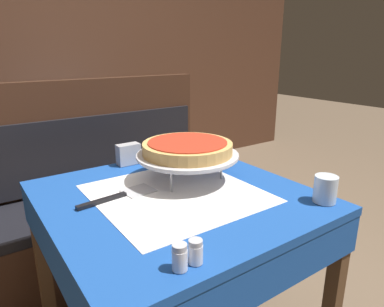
{
  "coord_description": "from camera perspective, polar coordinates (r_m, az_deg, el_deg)",
  "views": [
    {
      "loc": [
        -0.59,
        -0.94,
        1.23
      ],
      "look_at": [
        0.11,
        0.06,
        0.85
      ],
      "focal_mm": 32.0,
      "sensor_mm": 36.0,
      "label": 1
    }
  ],
  "objects": [
    {
      "name": "water_glass_near",
      "position": [
        1.21,
        21.34,
        -5.53
      ],
      "size": [
        0.08,
        0.08,
        0.09
      ],
      "color": "silver",
      "rests_on": "dining_table_front"
    },
    {
      "name": "deep_dish_pizza",
      "position": [
        1.29,
        -0.76,
        0.99
      ],
      "size": [
        0.34,
        0.34,
        0.05
      ],
      "color": "tan",
      "rests_on": "pizza_pan_stand"
    },
    {
      "name": "napkin_holder",
      "position": [
        1.53,
        -10.42,
        -0.07
      ],
      "size": [
        0.1,
        0.05,
        0.09
      ],
      "color": "#B2B2B7",
      "rests_on": "dining_table_front"
    },
    {
      "name": "dining_table_front",
      "position": [
        1.26,
        -2.58,
        -10.71
      ],
      "size": [
        0.87,
        0.87,
        0.74
      ],
      "color": "#194799",
      "rests_on": "ground_plane"
    },
    {
      "name": "pizza_pan_stand",
      "position": [
        1.3,
        -0.75,
        -0.43
      ],
      "size": [
        0.39,
        0.39,
        0.11
      ],
      "color": "#ADADB2",
      "rests_on": "dining_table_front"
    },
    {
      "name": "pepper_shaker",
      "position": [
        0.84,
        0.6,
        -16.03
      ],
      "size": [
        0.04,
        0.04,
        0.06
      ],
      "color": "silver",
      "rests_on": "dining_table_front"
    },
    {
      "name": "dining_table_rear",
      "position": [
        2.79,
        -18.89,
        3.81
      ],
      "size": [
        0.74,
        0.74,
        0.75
      ],
      "color": "#194799",
      "rests_on": "ground_plane"
    },
    {
      "name": "booth_bench",
      "position": [
        2.03,
        -18.05,
        -10.51
      ],
      "size": [
        1.68,
        0.48,
        1.07
      ],
      "color": "#3D2316",
      "rests_on": "ground_plane"
    },
    {
      "name": "back_wall_panel",
      "position": [
        3.21,
        -25.2,
        15.01
      ],
      "size": [
        6.0,
        0.04,
        2.4
      ],
      "primitive_type": "cube",
      "color": "#4C2D1E",
      "rests_on": "ground_plane"
    },
    {
      "name": "pizza_server",
      "position": [
        1.21,
        -11.92,
        -6.91
      ],
      "size": [
        0.29,
        0.1,
        0.01
      ],
      "color": "#BCBCC1",
      "rests_on": "dining_table_front"
    },
    {
      "name": "condiment_caddy",
      "position": [
        2.64,
        -20.68,
        6.23
      ],
      "size": [
        0.15,
        0.15,
        0.14
      ],
      "color": "black",
      "rests_on": "dining_table_rear"
    },
    {
      "name": "salt_shaker",
      "position": [
        0.82,
        -2.06,
        -16.88
      ],
      "size": [
        0.04,
        0.04,
        0.06
      ],
      "color": "silver",
      "rests_on": "dining_table_front"
    }
  ]
}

